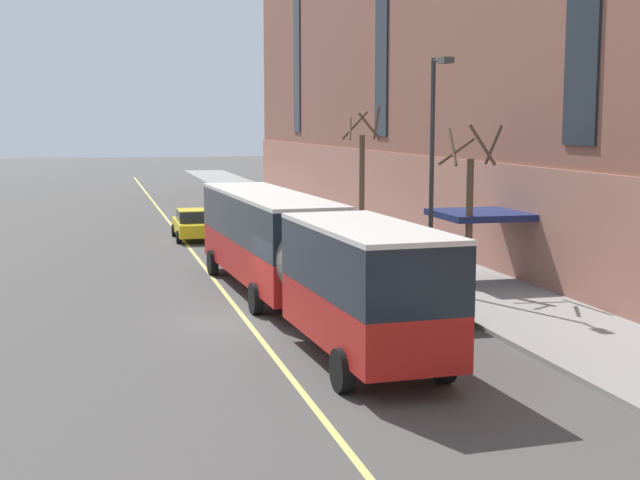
{
  "coord_description": "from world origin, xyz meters",
  "views": [
    {
      "loc": [
        -4.28,
        -26.18,
        5.99
      ],
      "look_at": [
        3.53,
        4.42,
        1.8
      ],
      "focal_mm": 50.0,
      "sensor_mm": 36.0,
      "label": 1
    }
  ],
  "objects_px": {
    "parked_car_navy_1": "(289,227)",
    "street_tree_far_uptown": "(362,175)",
    "city_bus": "(296,249)",
    "parked_car_green_0": "(418,293)",
    "street_lamp": "(434,153)",
    "parked_car_black_4": "(264,213)",
    "parked_car_navy_5": "(243,201)",
    "taxi_cab": "(193,224)",
    "parked_car_green_3": "(329,245)",
    "street_tree_mid_block": "(470,205)"
  },
  "relations": [
    {
      "from": "parked_car_green_3",
      "to": "street_lamp",
      "type": "relative_size",
      "value": 0.56
    },
    {
      "from": "taxi_cab",
      "to": "street_lamp",
      "type": "distance_m",
      "value": 18.63
    },
    {
      "from": "parked_car_green_3",
      "to": "street_lamp",
      "type": "height_order",
      "value": "street_lamp"
    },
    {
      "from": "city_bus",
      "to": "parked_car_green_3",
      "type": "distance_m",
      "value": 10.15
    },
    {
      "from": "parked_car_green_0",
      "to": "street_lamp",
      "type": "distance_m",
      "value": 5.67
    },
    {
      "from": "street_tree_far_uptown",
      "to": "parked_car_navy_5",
      "type": "bearing_deg",
      "value": 100.83
    },
    {
      "from": "city_bus",
      "to": "parked_car_navy_5",
      "type": "distance_m",
      "value": 31.61
    },
    {
      "from": "parked_car_navy_1",
      "to": "city_bus",
      "type": "bearing_deg",
      "value": -101.62
    },
    {
      "from": "parked_car_green_0",
      "to": "taxi_cab",
      "type": "height_order",
      "value": "same"
    },
    {
      "from": "parked_car_navy_5",
      "to": "street_tree_mid_block",
      "type": "distance_m",
      "value": 29.69
    },
    {
      "from": "parked_car_green_0",
      "to": "street_lamp",
      "type": "xyz_separation_m",
      "value": [
        1.79,
        3.39,
        4.17
      ]
    },
    {
      "from": "parked_car_navy_1",
      "to": "parked_car_black_4",
      "type": "relative_size",
      "value": 1.01
    },
    {
      "from": "city_bus",
      "to": "parked_car_green_0",
      "type": "height_order",
      "value": "city_bus"
    },
    {
      "from": "parked_car_navy_1",
      "to": "parked_car_black_4",
      "type": "height_order",
      "value": "same"
    },
    {
      "from": "parked_car_navy_1",
      "to": "street_tree_far_uptown",
      "type": "distance_m",
      "value": 4.56
    },
    {
      "from": "parked_car_navy_1",
      "to": "parked_car_green_3",
      "type": "relative_size",
      "value": 1.07
    },
    {
      "from": "parked_car_navy_5",
      "to": "street_lamp",
      "type": "distance_m",
      "value": 29.89
    },
    {
      "from": "city_bus",
      "to": "taxi_cab",
      "type": "bearing_deg",
      "value": 93.59
    },
    {
      "from": "parked_car_green_3",
      "to": "parked_car_black_4",
      "type": "bearing_deg",
      "value": 90.54
    },
    {
      "from": "taxi_cab",
      "to": "street_tree_mid_block",
      "type": "distance_m",
      "value": 18.74
    },
    {
      "from": "parked_car_black_4",
      "to": "street_tree_far_uptown",
      "type": "height_order",
      "value": "street_tree_far_uptown"
    },
    {
      "from": "parked_car_navy_1",
      "to": "street_lamp",
      "type": "bearing_deg",
      "value": -82.79
    },
    {
      "from": "parked_car_green_0",
      "to": "parked_car_black_4",
      "type": "distance_m",
      "value": 25.14
    },
    {
      "from": "city_bus",
      "to": "parked_car_black_4",
      "type": "height_order",
      "value": "city_bus"
    },
    {
      "from": "parked_car_navy_5",
      "to": "taxi_cab",
      "type": "bearing_deg",
      "value": -110.47
    },
    {
      "from": "parked_car_black_4",
      "to": "street_lamp",
      "type": "relative_size",
      "value": 0.59
    },
    {
      "from": "parked_car_green_3",
      "to": "street_tree_mid_block",
      "type": "xyz_separation_m",
      "value": [
        3.11,
        -7.46,
        2.32
      ]
    },
    {
      "from": "street_tree_mid_block",
      "to": "street_lamp",
      "type": "height_order",
      "value": "street_lamp"
    },
    {
      "from": "city_bus",
      "to": "taxi_cab",
      "type": "relative_size",
      "value": 4.14
    },
    {
      "from": "parked_car_navy_5",
      "to": "taxi_cab",
      "type": "relative_size",
      "value": 0.95
    },
    {
      "from": "taxi_cab",
      "to": "street_tree_far_uptown",
      "type": "distance_m",
      "value": 9.2
    },
    {
      "from": "city_bus",
      "to": "parked_car_green_0",
      "type": "relative_size",
      "value": 4.42
    },
    {
      "from": "parked_car_black_4",
      "to": "street_tree_mid_block",
      "type": "height_order",
      "value": "street_tree_mid_block"
    },
    {
      "from": "parked_car_green_3",
      "to": "parked_car_black_4",
      "type": "distance_m",
      "value": 14.17
    },
    {
      "from": "parked_car_navy_1",
      "to": "street_lamp",
      "type": "xyz_separation_m",
      "value": [
        1.86,
        -14.72,
        4.17
      ]
    },
    {
      "from": "parked_car_navy_1",
      "to": "parked_car_green_3",
      "type": "height_order",
      "value": "same"
    },
    {
      "from": "parked_car_navy_1",
      "to": "parked_car_navy_5",
      "type": "height_order",
      "value": "same"
    },
    {
      "from": "parked_car_black_4",
      "to": "street_lamp",
      "type": "distance_m",
      "value": 22.22
    },
    {
      "from": "parked_car_green_0",
      "to": "parked_car_green_3",
      "type": "relative_size",
      "value": 0.99
    },
    {
      "from": "parked_car_navy_1",
      "to": "parked_car_black_4",
      "type": "xyz_separation_m",
      "value": [
        0.03,
        7.02,
        -0.0
      ]
    },
    {
      "from": "parked_car_green_3",
      "to": "street_tree_mid_block",
      "type": "relative_size",
      "value": 0.77
    },
    {
      "from": "parked_car_navy_1",
      "to": "street_tree_far_uptown",
      "type": "bearing_deg",
      "value": -27.94
    },
    {
      "from": "parked_car_green_0",
      "to": "parked_car_black_4",
      "type": "bearing_deg",
      "value": 90.09
    },
    {
      "from": "street_tree_far_uptown",
      "to": "street_lamp",
      "type": "xyz_separation_m",
      "value": [
        -1.41,
        -12.99,
        1.52
      ]
    },
    {
      "from": "parked_car_navy_5",
      "to": "street_tree_mid_block",
      "type": "bearing_deg",
      "value": -83.86
    },
    {
      "from": "parked_car_navy_1",
      "to": "taxi_cab",
      "type": "xyz_separation_m",
      "value": [
        -4.59,
        2.25,
        -0.0
      ]
    },
    {
      "from": "parked_car_black_4",
      "to": "street_lamp",
      "type": "xyz_separation_m",
      "value": [
        1.83,
        -21.75,
        4.17
      ]
    },
    {
      "from": "city_bus",
      "to": "street_tree_mid_block",
      "type": "distance_m",
      "value": 7.04
    },
    {
      "from": "city_bus",
      "to": "street_lamp",
      "type": "relative_size",
      "value": 2.44
    },
    {
      "from": "parked_car_green_3",
      "to": "street_tree_mid_block",
      "type": "bearing_deg",
      "value": -67.37
    }
  ]
}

